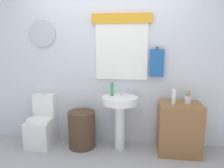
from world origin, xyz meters
name	(u,v)px	position (x,y,z in m)	size (l,w,h in m)	color
back_wall	(110,60)	(0.00, 1.15, 1.31)	(4.40, 0.18, 2.60)	silver
toilet	(43,125)	(-1.02, 0.88, 0.30)	(0.38, 0.51, 0.78)	white
laundry_hamper	(82,129)	(-0.39, 0.85, 0.28)	(0.40, 0.40, 0.55)	#4C3828
pedestal_sink	(120,110)	(0.19, 0.85, 0.60)	(0.52, 0.52, 0.80)	white
faucet	(121,92)	(0.19, 0.97, 0.85)	(0.03, 0.03, 0.10)	silver
wooden_cabinet	(179,128)	(1.03, 0.85, 0.36)	(0.58, 0.44, 0.73)	olive
soap_bottle	(112,89)	(0.07, 0.90, 0.90)	(0.05, 0.05, 0.20)	green
lotion_bottle	(174,97)	(0.93, 0.81, 0.83)	(0.05, 0.05, 0.21)	white
toothbrush_cup	(188,100)	(1.14, 0.87, 0.78)	(0.08, 0.08, 0.19)	silver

